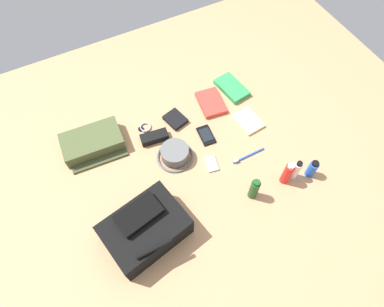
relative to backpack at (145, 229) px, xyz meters
The scene contains 17 objects.
ground_plane 0.44m from the backpack, 144.36° to the right, with size 2.64×2.02×0.02m, color tan.
backpack is the anchor object (origin of this frame).
toiletry_pouch 0.54m from the backpack, 83.64° to the right, with size 0.30×0.23×0.07m.
bucket_hat 0.41m from the backpack, 133.47° to the right, with size 0.18×0.18×0.07m.
deodorant_spray 0.82m from the backpack, behind, with size 0.04×0.04×0.11m.
toothpaste_tube 0.74m from the backpack, behind, with size 0.03×0.03×0.13m.
sunscreen_spray 0.69m from the backpack, behind, with size 0.04×0.04×0.15m.
shampoo_bottle 0.51m from the backpack, behind, with size 0.04×0.04×0.14m.
paperback_novel 0.93m from the backpack, 144.10° to the right, with size 0.14×0.21×0.03m.
travel_guidebook 0.78m from the backpack, 139.79° to the right, with size 0.15×0.19×0.03m.
cell_phone 0.58m from the backpack, 144.86° to the right, with size 0.08×0.12×0.01m.
media_player 0.46m from the backpack, 157.42° to the right, with size 0.07×0.09×0.01m.
wristwatch 0.57m from the backpack, 112.09° to the right, with size 0.07×0.06×0.01m.
toothbrush 0.61m from the backpack, 167.65° to the right, with size 0.18×0.01×0.02m.
wallet 0.62m from the backpack, 127.29° to the right, with size 0.09×0.11×0.02m, color black.
notepad 0.78m from the backpack, 156.51° to the right, with size 0.11×0.15×0.02m, color beige.
sunglasses_case 0.49m from the backpack, 117.84° to the right, with size 0.14×0.06×0.04m, color black.
Camera 1 is at (0.37, 0.72, 1.43)m, focal length 30.89 mm.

